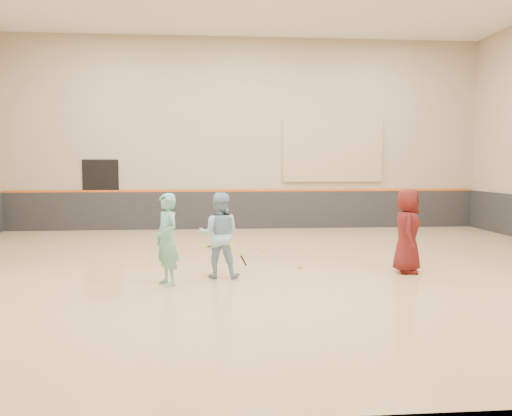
{
  "coord_description": "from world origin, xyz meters",
  "views": [
    {
      "loc": [
        -0.94,
        -9.82,
        2.05
      ],
      "look_at": [
        -0.11,
        0.4,
        1.15
      ],
      "focal_mm": 35.0,
      "sensor_mm": 36.0,
      "label": 1
    }
  ],
  "objects": [
    {
      "name": "room",
      "position": [
        0.0,
        0.0,
        0.81
      ],
      "size": [
        15.04,
        12.04,
        6.22
      ],
      "color": "tan",
      "rests_on": "ground"
    },
    {
      "name": "wainscot_back",
      "position": [
        0.0,
        5.97,
        0.6
      ],
      "size": [
        14.9,
        0.04,
        1.2
      ],
      "primitive_type": "cube",
      "color": "#232326",
      "rests_on": "floor"
    },
    {
      "name": "accent_stripe",
      "position": [
        0.0,
        5.96,
        1.22
      ],
      "size": [
        14.9,
        0.03,
        0.06
      ],
      "primitive_type": "cube",
      "color": "#D85914",
      "rests_on": "wall_back"
    },
    {
      "name": "acoustic_panel",
      "position": [
        2.8,
        5.95,
        2.5
      ],
      "size": [
        3.2,
        0.08,
        2.0
      ],
      "primitive_type": "cube",
      "color": "tan",
      "rests_on": "wall_back"
    },
    {
      "name": "doorway",
      "position": [
        -4.5,
        5.98,
        1.1
      ],
      "size": [
        1.1,
        0.05,
        2.2
      ],
      "primitive_type": "cube",
      "color": "black",
      "rests_on": "floor"
    },
    {
      "name": "girl",
      "position": [
        -1.77,
        -1.36,
        0.78
      ],
      "size": [
        0.62,
        0.68,
        1.57
      ],
      "primitive_type": "imported",
      "rotation": [
        0.0,
        0.0,
        -1.02
      ],
      "color": "#6EC0B1",
      "rests_on": "floor"
    },
    {
      "name": "instructor",
      "position": [
        -0.89,
        -0.86,
        0.77
      ],
      "size": [
        0.83,
        0.68,
        1.55
      ],
      "primitive_type": "imported",
      "rotation": [
        0.0,
        0.0,
        3.0
      ],
      "color": "#92C5E2",
      "rests_on": "floor"
    },
    {
      "name": "young_man",
      "position": [
        2.66,
        -0.75,
        0.79
      ],
      "size": [
        0.71,
        0.89,
        1.59
      ],
      "primitive_type": "imported",
      "rotation": [
        0.0,
        0.0,
        1.27
      ],
      "color": "#551514",
      "rests_on": "floor"
    },
    {
      "name": "held_racket",
      "position": [
        -0.58,
        -1.18,
        0.6
      ],
      "size": [
        0.42,
        0.42,
        0.49
      ],
      "primitive_type": null,
      "color": "#AEC22A",
      "rests_on": "instructor"
    },
    {
      "name": "spare_racket",
      "position": [
        -1.27,
        2.48,
        0.06
      ],
      "size": [
        0.72,
        0.72,
        0.13
      ],
      "primitive_type": null,
      "color": "#A6DA2F",
      "rests_on": "floor"
    },
    {
      "name": "ball_under_racket",
      "position": [
        0.7,
        -0.28,
        0.03
      ],
      "size": [
        0.07,
        0.07,
        0.07
      ],
      "primitive_type": "sphere",
      "color": "#CFD531",
      "rests_on": "floor"
    },
    {
      "name": "ball_in_hand",
      "position": [
        2.77,
        -0.81,
        0.94
      ],
      "size": [
        0.07,
        0.07,
        0.07
      ],
      "primitive_type": "sphere",
      "color": "#C9D431",
      "rests_on": "young_man"
    },
    {
      "name": "ball_beside_spare",
      "position": [
        0.17,
        1.64,
        0.03
      ],
      "size": [
        0.07,
        0.07,
        0.07
      ],
      "primitive_type": "sphere",
      "color": "yellow",
      "rests_on": "floor"
    }
  ]
}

